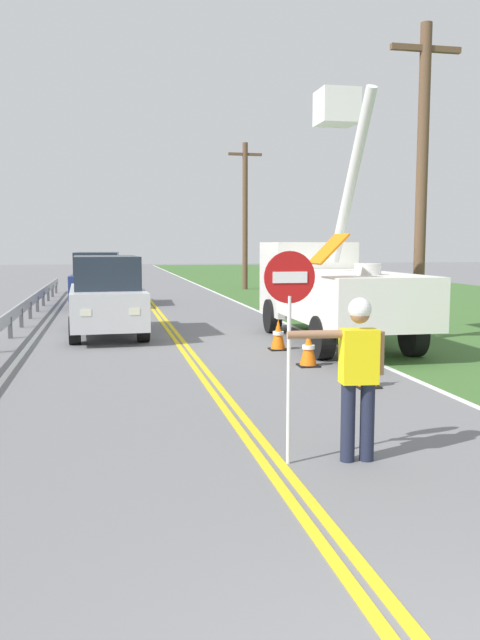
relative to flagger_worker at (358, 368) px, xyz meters
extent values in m
cube|color=#3D662D|center=(10.66, 15.63, -1.04)|extent=(16.00, 110.00, 0.01)
cube|color=yellow|center=(-1.03, 15.63, -1.04)|extent=(0.11, 110.00, 0.01)
cube|color=yellow|center=(-0.85, 15.63, -1.04)|extent=(0.11, 110.00, 0.01)
cube|color=silver|center=(2.66, 15.63, -1.04)|extent=(0.12, 110.00, 0.01)
cube|color=silver|center=(-4.54, 15.63, -1.04)|extent=(0.12, 110.00, 0.01)
cylinder|color=#1E2338|center=(0.12, -0.01, -0.61)|extent=(0.16, 0.16, 0.88)
cylinder|color=#1E2338|center=(-0.10, 0.01, -0.61)|extent=(0.16, 0.16, 0.88)
cube|color=yellow|center=(0.01, 0.00, 0.13)|extent=(0.42, 0.27, 0.60)
cylinder|color=#996B4C|center=(-0.49, 0.04, 0.38)|extent=(0.61, 0.14, 0.09)
cylinder|color=#996B4C|center=(0.25, -0.02, 0.16)|extent=(0.09, 0.09, 0.48)
sphere|color=#996B4C|center=(0.01, 0.00, 0.60)|extent=(0.22, 0.22, 0.22)
sphere|color=white|center=(0.01, 0.00, 0.65)|extent=(0.25, 0.25, 0.25)
cylinder|color=silver|center=(-0.77, 0.06, -0.12)|extent=(0.04, 0.04, 1.85)
cylinder|color=#B71414|center=(-0.77, 0.06, 1.00)|extent=(0.56, 0.03, 0.56)
cube|color=white|center=(-0.77, 0.04, 1.00)|extent=(0.38, 0.01, 0.12)
cube|color=white|center=(2.75, 7.32, 0.16)|extent=(2.32, 4.61, 1.10)
cube|color=white|center=(2.76, 10.77, 0.41)|extent=(2.21, 2.11, 2.00)
cube|color=#1E2833|center=(2.77, 11.80, 0.71)|extent=(1.98, 0.07, 0.90)
cylinder|color=silver|center=(2.74, 6.40, 0.83)|extent=(0.56, 0.56, 0.24)
cylinder|color=silver|center=(2.75, 7.47, 2.77)|extent=(0.25, 2.34, 3.74)
cube|color=white|center=(2.75, 8.54, 4.58)|extent=(0.90, 0.90, 0.80)
cube|color=orange|center=(1.56, 5.53, 1.26)|extent=(0.60, 0.80, 0.59)
cylinder|color=black|center=(1.73, 10.58, -0.59)|extent=(0.32, 0.92, 0.92)
cylinder|color=black|center=(3.79, 10.57, -0.59)|extent=(0.32, 0.92, 0.92)
cylinder|color=black|center=(1.71, 6.29, -0.59)|extent=(0.32, 0.92, 0.92)
cylinder|color=black|center=(3.77, 6.28, -0.59)|extent=(0.32, 0.92, 0.92)
cube|color=silver|center=(-2.70, 10.93, -0.25)|extent=(2.01, 4.66, 0.92)
cube|color=#1E2833|center=(-2.70, 10.93, 0.63)|extent=(1.72, 2.91, 0.84)
cube|color=#EAEACC|center=(-2.06, 8.67, -0.20)|extent=(0.24, 0.07, 0.16)
cube|color=#EAEACC|center=(-3.16, 8.63, -0.20)|extent=(0.24, 0.07, 0.16)
cylinder|color=black|center=(-1.82, 9.53, -0.71)|extent=(0.30, 0.69, 0.68)
cylinder|color=black|center=(-3.46, 9.47, -0.71)|extent=(0.30, 0.69, 0.68)
cylinder|color=black|center=(-1.93, 12.38, -0.71)|extent=(0.30, 0.69, 0.68)
cylinder|color=black|center=(-3.57, 12.32, -0.71)|extent=(0.30, 0.69, 0.68)
cube|color=navy|center=(-3.03, 19.71, -0.25)|extent=(2.03, 4.67, 0.92)
cube|color=#1E2833|center=(-3.03, 19.71, 0.63)|extent=(1.74, 2.92, 0.84)
cube|color=#EAEACC|center=(-2.57, 17.41, -0.20)|extent=(0.24, 0.07, 0.16)
cube|color=#EAEACC|center=(-3.68, 17.45, -0.20)|extent=(0.24, 0.07, 0.16)
cylinder|color=black|center=(-2.27, 18.25, -0.71)|extent=(0.31, 0.69, 0.68)
cylinder|color=black|center=(-3.91, 18.32, -0.71)|extent=(0.31, 0.69, 0.68)
cylinder|color=black|center=(-2.15, 21.10, -0.71)|extent=(0.31, 0.69, 0.68)
cylinder|color=black|center=(-3.79, 21.17, -0.71)|extent=(0.31, 0.69, 0.68)
cylinder|color=brown|center=(4.97, 8.51, 2.80)|extent=(0.28, 0.28, 7.68)
cube|color=brown|center=(4.97, 8.51, 6.04)|extent=(1.80, 0.14, 0.14)
cylinder|color=brown|center=(4.63, 27.93, 2.82)|extent=(0.28, 0.28, 7.73)
cube|color=brown|center=(4.63, 27.93, 6.09)|extent=(1.80, 0.14, 0.14)
cone|color=orange|center=(1.60, 3.57, -0.70)|extent=(0.36, 0.36, 0.70)
cylinder|color=white|center=(1.60, 3.57, -0.66)|extent=(0.25, 0.25, 0.08)
cube|color=black|center=(1.60, 3.57, -1.03)|extent=(0.40, 0.40, 0.03)
cone|color=orange|center=(1.20, 5.60, -0.70)|extent=(0.36, 0.36, 0.70)
cylinder|color=white|center=(1.20, 5.60, -0.66)|extent=(0.25, 0.25, 0.08)
cube|color=black|center=(1.20, 5.60, -1.03)|extent=(0.40, 0.40, 0.03)
cone|color=orange|center=(1.13, 7.69, -0.70)|extent=(0.36, 0.36, 0.70)
cylinder|color=white|center=(1.13, 7.69, -0.66)|extent=(0.25, 0.25, 0.08)
cube|color=black|center=(1.13, 7.69, -1.03)|extent=(0.40, 0.40, 0.03)
cube|color=#9EA0A3|center=(-5.14, 12.00, -0.50)|extent=(0.06, 32.00, 0.32)
cube|color=#4C4C51|center=(-5.14, 10.86, -0.77)|extent=(0.10, 0.10, 0.55)
cube|color=#4C4C51|center=(-5.14, 13.14, -0.77)|extent=(0.10, 0.10, 0.55)
cube|color=#4C4C51|center=(-5.14, 15.43, -0.77)|extent=(0.10, 0.10, 0.55)
cube|color=#4C4C51|center=(-5.14, 17.71, -0.77)|extent=(0.10, 0.10, 0.55)
cube|color=#4C4C51|center=(-5.14, 20.00, -0.77)|extent=(0.10, 0.10, 0.55)
cube|color=#4C4C51|center=(-5.14, 22.28, -0.77)|extent=(0.10, 0.10, 0.55)
cube|color=#4C4C51|center=(-5.14, 24.57, -0.77)|extent=(0.10, 0.10, 0.55)
cube|color=#4C4C51|center=(-5.14, 26.86, -0.77)|extent=(0.10, 0.10, 0.55)
camera|label=1|loc=(-2.68, -6.70, 1.35)|focal=36.89mm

